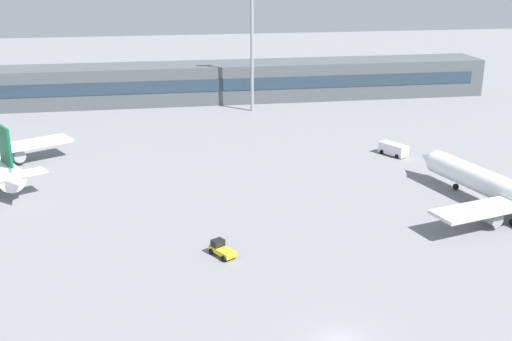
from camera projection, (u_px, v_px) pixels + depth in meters
ground_plane at (263, 189)px, 93.13m from camera, size 400.00×400.00×0.00m
terminal_building at (218, 82)px, 149.73m from camera, size 131.82×12.13×9.00m
baggage_tug_yellow at (221, 249)px, 72.10m from camera, size 3.13×3.86×1.75m
service_van_white at (393, 149)px, 108.75m from camera, size 4.26×5.52×2.08m
floodlight_tower_west at (252, 44)px, 135.96m from camera, size 3.20×0.80×26.19m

